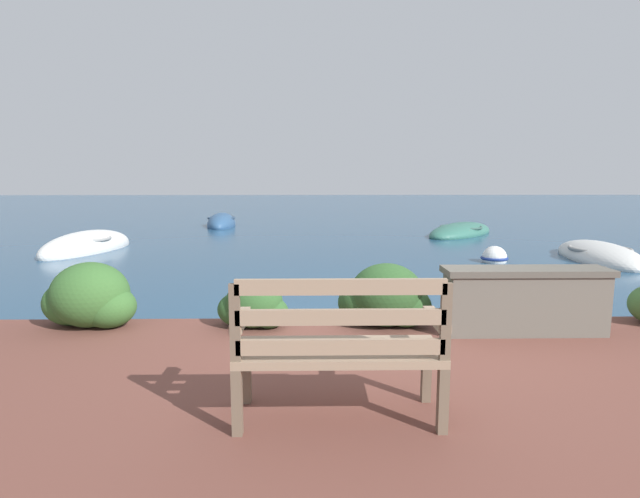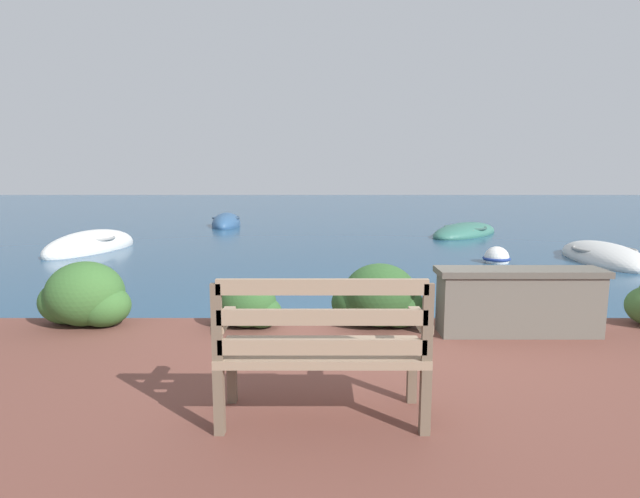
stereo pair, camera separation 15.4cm
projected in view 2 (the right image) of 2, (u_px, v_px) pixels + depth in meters
The scene contains 12 objects.
ground_plane at pixel (381, 338), 5.33m from camera, with size 80.00×80.00×0.00m.
park_bench at pixel (321, 346), 3.00m from camera, with size 1.27×0.48×0.93m.
stone_wall at pixel (517, 301), 4.73m from camera, with size 1.56×0.39×0.63m.
hedge_clump_far_left at pixel (83, 298), 5.01m from camera, with size 0.96×0.69×0.65m.
hedge_clump_left at pixel (245, 306), 4.97m from camera, with size 0.72×0.52×0.49m.
hedge_clump_centre at pixel (377, 299), 4.99m from camera, with size 0.93×0.67×0.63m.
hedge_clump_right at pixel (510, 307), 4.87m from camera, with size 0.77×0.56×0.52m.
rowboat_nearest at pixel (601, 258), 10.20m from camera, with size 1.43×3.00×0.64m.
rowboat_mid at pixel (89, 248), 11.53m from camera, with size 1.69×3.01×0.82m.
rowboat_far at pixel (463, 233), 14.65m from camera, with size 3.04×3.31×0.61m.
rowboat_outer at pixel (225, 224), 17.25m from camera, with size 1.11×2.63×0.78m.
mooring_buoy at pixel (495, 258), 9.93m from camera, with size 0.54×0.54×0.49m.
Camera 2 is at (-0.67, -5.13, 1.72)m, focal length 28.00 mm.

